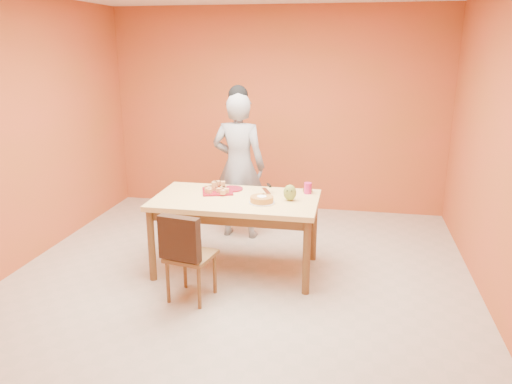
% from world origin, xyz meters
% --- Properties ---
extents(floor, '(5.00, 5.00, 0.00)m').
position_xyz_m(floor, '(0.00, 0.00, 0.00)').
color(floor, '#B8B29D').
rests_on(floor, ground).
extents(wall_back, '(4.50, 0.00, 4.50)m').
position_xyz_m(wall_back, '(0.00, 2.50, 1.35)').
color(wall_back, '#C34B2D').
rests_on(wall_back, floor).
extents(wall_left, '(0.00, 5.00, 5.00)m').
position_xyz_m(wall_left, '(-2.25, 0.00, 1.35)').
color(wall_left, '#C34B2D').
rests_on(wall_left, floor).
extents(wall_right, '(0.00, 5.00, 5.00)m').
position_xyz_m(wall_right, '(2.25, 0.00, 1.35)').
color(wall_right, '#C34B2D').
rests_on(wall_right, floor).
extents(dining_table, '(1.60, 0.90, 0.76)m').
position_xyz_m(dining_table, '(-0.07, 0.37, 0.67)').
color(dining_table, '#F4CD7F').
rests_on(dining_table, floor).
extents(dining_chair, '(0.45, 0.50, 0.83)m').
position_xyz_m(dining_chair, '(-0.32, -0.31, 0.43)').
color(dining_chair, brown).
rests_on(dining_chair, floor).
extents(pastry_pile, '(0.27, 0.27, 0.09)m').
position_xyz_m(pastry_pile, '(-0.30, 0.52, 0.82)').
color(pastry_pile, tan).
rests_on(pastry_pile, pastry_platter).
extents(person, '(0.64, 0.44, 1.69)m').
position_xyz_m(person, '(-0.25, 1.31, 0.85)').
color(person, gray).
rests_on(person, floor).
extents(pastry_platter, '(0.38, 0.38, 0.02)m').
position_xyz_m(pastry_platter, '(-0.30, 0.52, 0.77)').
color(pastry_platter, maroon).
rests_on(pastry_platter, dining_table).
extents(red_dinner_plate, '(0.30, 0.30, 0.01)m').
position_xyz_m(red_dinner_plate, '(-0.18, 0.64, 0.77)').
color(red_dinner_plate, maroon).
rests_on(red_dinner_plate, dining_table).
extents(white_cake_plate, '(0.30, 0.30, 0.01)m').
position_xyz_m(white_cake_plate, '(0.21, 0.25, 0.77)').
color(white_cake_plate, white).
rests_on(white_cake_plate, dining_table).
extents(sponge_cake, '(0.27, 0.27, 0.05)m').
position_xyz_m(sponge_cake, '(0.21, 0.25, 0.80)').
color(sponge_cake, '#BF7631').
rests_on(sponge_cake, white_cake_plate).
extents(cake_server, '(0.13, 0.23, 0.01)m').
position_xyz_m(cake_server, '(0.22, 0.43, 0.83)').
color(cake_server, silver).
rests_on(cake_server, sponge_cake).
extents(egg_ornament, '(0.15, 0.14, 0.16)m').
position_xyz_m(egg_ornament, '(0.46, 0.38, 0.84)').
color(egg_ornament, olive).
rests_on(egg_ornament, dining_table).
extents(magenta_glass, '(0.10, 0.10, 0.11)m').
position_xyz_m(magenta_glass, '(0.61, 0.65, 0.82)').
color(magenta_glass, '#B71B62').
rests_on(magenta_glass, dining_table).
extents(checker_tin, '(0.12, 0.12, 0.03)m').
position_xyz_m(checker_tin, '(0.60, 0.71, 0.77)').
color(checker_tin, '#34190E').
rests_on(checker_tin, dining_table).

